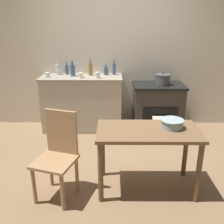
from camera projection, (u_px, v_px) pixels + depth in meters
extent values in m
plane|color=#896B4C|center=(112.00, 166.00, 3.34)|extent=(14.00, 14.00, 0.00)
cube|color=beige|center=(112.00, 55.00, 4.41)|extent=(8.00, 0.07, 2.55)
cube|color=#B2A893|center=(82.00, 104.00, 4.40)|extent=(1.36, 0.54, 0.92)
cube|color=gray|center=(81.00, 77.00, 4.24)|extent=(1.39, 0.57, 0.03)
cube|color=#38332D|center=(157.00, 108.00, 4.39)|extent=(0.83, 0.58, 0.78)
cube|color=black|center=(159.00, 85.00, 4.25)|extent=(0.87, 0.62, 0.04)
cube|color=black|center=(160.00, 117.00, 4.13)|extent=(0.58, 0.01, 0.33)
cube|color=brown|center=(148.00, 131.00, 2.68)|extent=(1.11, 0.59, 0.03)
cylinder|color=brown|center=(101.00, 173.00, 2.57)|extent=(0.06, 0.06, 0.69)
cylinder|color=brown|center=(198.00, 173.00, 2.57)|extent=(0.06, 0.06, 0.69)
cylinder|color=brown|center=(103.00, 150.00, 3.03)|extent=(0.06, 0.06, 0.69)
cylinder|color=brown|center=(185.00, 150.00, 3.03)|extent=(0.06, 0.06, 0.69)
cube|color=#A87F56|center=(55.00, 161.00, 2.60)|extent=(0.50, 0.50, 0.03)
cube|color=#A87F56|center=(62.00, 132.00, 2.68)|extent=(0.35, 0.14, 0.49)
cylinder|color=#A87F56|center=(34.00, 186.00, 2.58)|extent=(0.04, 0.04, 0.43)
cylinder|color=#A87F56|center=(62.00, 192.00, 2.48)|extent=(0.04, 0.04, 0.43)
cylinder|color=#A87F56|center=(51.00, 169.00, 2.88)|extent=(0.04, 0.04, 0.43)
cylinder|color=#A87F56|center=(77.00, 174.00, 2.78)|extent=(0.04, 0.04, 0.43)
cube|color=beige|center=(159.00, 128.00, 4.06)|extent=(0.23, 0.16, 0.37)
cylinder|color=#4C4C51|center=(163.00, 80.00, 4.19)|extent=(0.24, 0.24, 0.16)
cylinder|color=#4C4C51|center=(163.00, 75.00, 4.16)|extent=(0.25, 0.25, 0.02)
sphere|color=black|center=(163.00, 73.00, 4.15)|extent=(0.02, 0.02, 0.02)
cylinder|color=#93A8B2|center=(172.00, 124.00, 2.71)|extent=(0.23, 0.23, 0.09)
cylinder|color=#8597A0|center=(172.00, 120.00, 2.69)|extent=(0.25, 0.25, 0.01)
cylinder|color=#3D5675|center=(114.00, 69.00, 4.35)|extent=(0.06, 0.06, 0.18)
cylinder|color=#3D5675|center=(114.00, 62.00, 4.31)|extent=(0.02, 0.02, 0.07)
cylinder|color=#3D5675|center=(73.00, 71.00, 4.23)|extent=(0.08, 0.08, 0.18)
cylinder|color=#3D5675|center=(72.00, 63.00, 4.19)|extent=(0.03, 0.03, 0.07)
cylinder|color=silver|center=(58.00, 69.00, 4.36)|extent=(0.08, 0.08, 0.18)
cylinder|color=silver|center=(57.00, 62.00, 4.32)|extent=(0.03, 0.03, 0.07)
cylinder|color=olive|center=(90.00, 69.00, 4.29)|extent=(0.07, 0.07, 0.21)
cylinder|color=olive|center=(90.00, 61.00, 4.24)|extent=(0.03, 0.03, 0.08)
cylinder|color=#3D5675|center=(67.00, 70.00, 4.39)|extent=(0.06, 0.06, 0.15)
cylinder|color=#3D5675|center=(66.00, 64.00, 4.35)|extent=(0.02, 0.02, 0.06)
cylinder|color=#3D5675|center=(106.00, 71.00, 4.34)|extent=(0.08, 0.08, 0.13)
cylinder|color=#3D5675|center=(106.00, 66.00, 4.31)|extent=(0.03, 0.03, 0.05)
cylinder|color=silver|center=(47.00, 75.00, 4.15)|extent=(0.08, 0.08, 0.08)
cylinder|color=silver|center=(81.00, 75.00, 4.11)|extent=(0.08, 0.08, 0.08)
cylinder|color=silver|center=(98.00, 75.00, 4.08)|extent=(0.07, 0.07, 0.10)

